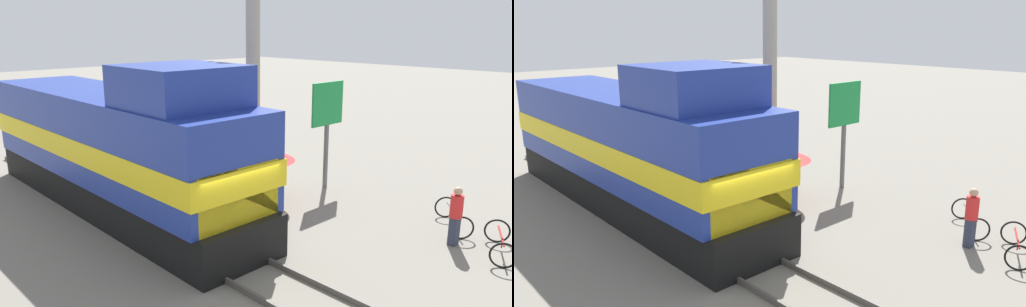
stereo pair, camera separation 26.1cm
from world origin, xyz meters
The scene contains 11 objects.
ground_plane centered at (0.00, 0.00, 0.00)m, with size 120.00×120.00×0.00m, color slate.
rail_near centered at (-0.72, 0.00, 0.07)m, with size 0.08×28.18×0.15m, color #4C4742.
rail_far centered at (0.72, 0.00, 0.07)m, with size 0.08×28.18×0.15m, color #4C4742.
locomotive centered at (0.00, 4.83, 2.08)m, with size 3.04×12.91×4.88m.
utility_pole centered at (4.53, 3.41, 4.66)m, with size 1.80×0.49×9.25m.
vendor_umbrella centered at (3.71, 2.19, 1.76)m, with size 2.35×2.35×2.03m.
billboard_sign centered at (6.61, 1.72, 2.86)m, with size 1.66×0.12×3.91m.
shrub_cluster centered at (4.05, 2.97, 0.48)m, with size 0.96×0.96×0.96m, color #388C38.
person_bystander centered at (5.19, -3.92, 0.90)m, with size 0.34×0.34×1.67m.
bicycle centered at (6.32, -3.36, 0.35)m, with size 1.75×1.64×0.69m.
bicycle_spare centered at (5.47, -5.04, 0.35)m, with size 1.80×1.35×0.68m.
Camera 2 is at (-7.29, -9.53, 5.86)m, focal length 35.00 mm.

